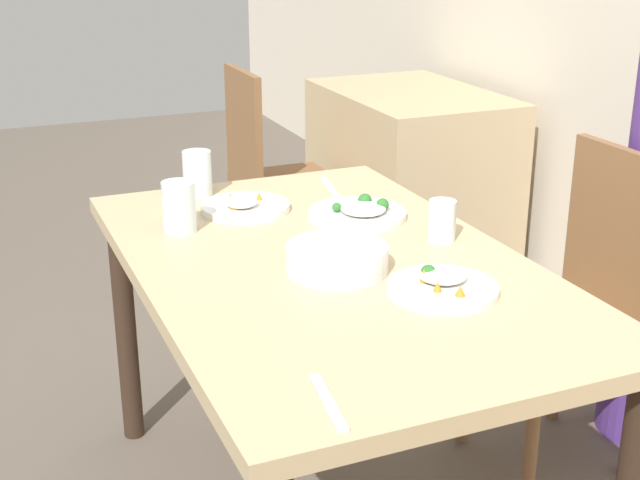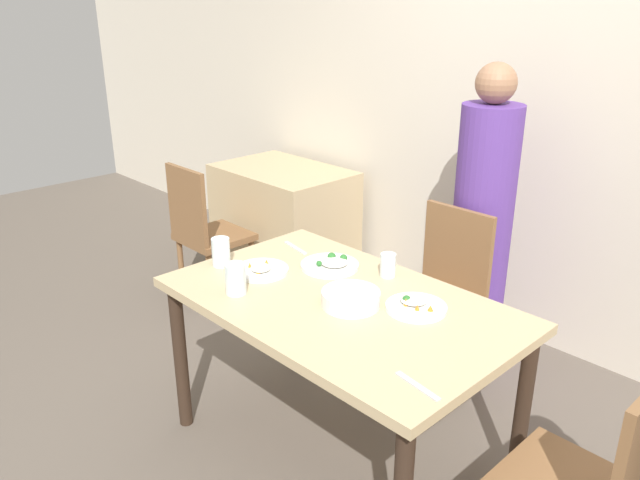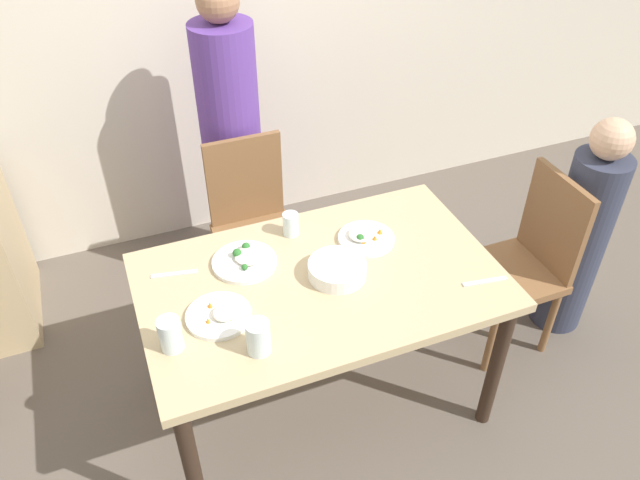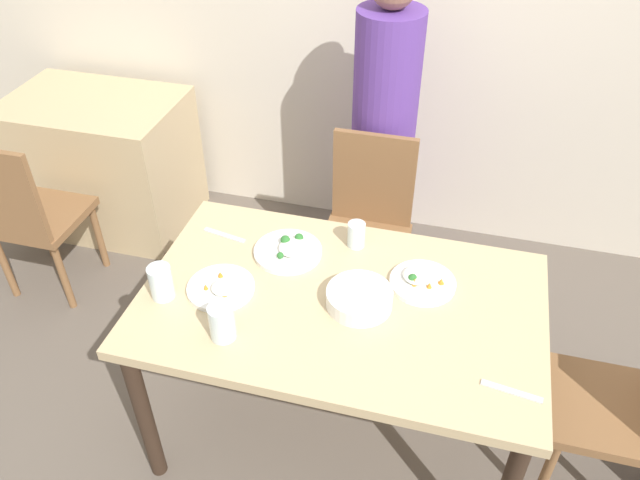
{
  "view_description": "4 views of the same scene",
  "coord_description": "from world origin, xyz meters",
  "px_view_note": "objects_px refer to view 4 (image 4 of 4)",
  "views": [
    {
      "loc": [
        1.73,
        -0.76,
        1.49
      ],
      "look_at": [
        0.13,
        -0.08,
        0.85
      ],
      "focal_mm": 50.0,
      "sensor_mm": 36.0,
      "label": 1
    },
    {
      "loc": [
        1.53,
        -1.58,
        1.85
      ],
      "look_at": [
        -0.1,
        -0.01,
        0.97
      ],
      "focal_mm": 35.0,
      "sensor_mm": 36.0,
      "label": 2
    },
    {
      "loc": [
        -0.66,
        -1.65,
        2.36
      ],
      "look_at": [
        -0.01,
        -0.02,
        0.95
      ],
      "focal_mm": 35.0,
      "sensor_mm": 36.0,
      "label": 3
    },
    {
      "loc": [
        0.33,
        -1.51,
        2.24
      ],
      "look_at": [
        -0.08,
        0.03,
        0.97
      ],
      "focal_mm": 35.0,
      "sensor_mm": 36.0,
      "label": 4
    }
  ],
  "objects_px": {
    "person_adult": "(382,145)",
    "glass_water_tall": "(356,235)",
    "chair_child_spot": "(636,402)",
    "bowl_curry": "(359,298)",
    "plate_rice_adult": "(221,288)",
    "chair_adult_spot": "(367,226)"
  },
  "relations": [
    {
      "from": "bowl_curry",
      "to": "plate_rice_adult",
      "type": "bearing_deg",
      "value": -173.41
    },
    {
      "from": "person_adult",
      "to": "bowl_curry",
      "type": "height_order",
      "value": "person_adult"
    },
    {
      "from": "person_adult",
      "to": "glass_water_tall",
      "type": "bearing_deg",
      "value": -87.1
    },
    {
      "from": "person_adult",
      "to": "bowl_curry",
      "type": "relative_size",
      "value": 6.94
    },
    {
      "from": "plate_rice_adult",
      "to": "glass_water_tall",
      "type": "height_order",
      "value": "glass_water_tall"
    },
    {
      "from": "chair_adult_spot",
      "to": "plate_rice_adult",
      "type": "xyz_separation_m",
      "value": [
        -0.36,
        -0.83,
        0.27
      ]
    },
    {
      "from": "person_adult",
      "to": "glass_water_tall",
      "type": "distance_m",
      "value": 0.79
    },
    {
      "from": "person_adult",
      "to": "plate_rice_adult",
      "type": "bearing_deg",
      "value": -107.38
    },
    {
      "from": "chair_child_spot",
      "to": "bowl_curry",
      "type": "relative_size",
      "value": 3.98
    },
    {
      "from": "glass_water_tall",
      "to": "chair_adult_spot",
      "type": "bearing_deg",
      "value": 94.88
    },
    {
      "from": "chair_adult_spot",
      "to": "person_adult",
      "type": "xyz_separation_m",
      "value": [
        -0.0,
        0.32,
        0.25
      ]
    },
    {
      "from": "plate_rice_adult",
      "to": "glass_water_tall",
      "type": "relative_size",
      "value": 2.34
    },
    {
      "from": "bowl_curry",
      "to": "plate_rice_adult",
      "type": "distance_m",
      "value": 0.48
    },
    {
      "from": "chair_child_spot",
      "to": "bowl_curry",
      "type": "bearing_deg",
      "value": -87.5
    },
    {
      "from": "chair_adult_spot",
      "to": "plate_rice_adult",
      "type": "height_order",
      "value": "chair_adult_spot"
    },
    {
      "from": "plate_rice_adult",
      "to": "chair_adult_spot",
      "type": "bearing_deg",
      "value": 66.58
    },
    {
      "from": "bowl_curry",
      "to": "glass_water_tall",
      "type": "relative_size",
      "value": 2.24
    },
    {
      "from": "chair_child_spot",
      "to": "person_adult",
      "type": "height_order",
      "value": "person_adult"
    },
    {
      "from": "glass_water_tall",
      "to": "bowl_curry",
      "type": "bearing_deg",
      "value": -75.8
    },
    {
      "from": "chair_child_spot",
      "to": "person_adult",
      "type": "relative_size",
      "value": 0.57
    },
    {
      "from": "chair_child_spot",
      "to": "chair_adult_spot",
      "type": "bearing_deg",
      "value": -124.09
    },
    {
      "from": "chair_child_spot",
      "to": "bowl_curry",
      "type": "distance_m",
      "value": 1.01
    }
  ]
}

